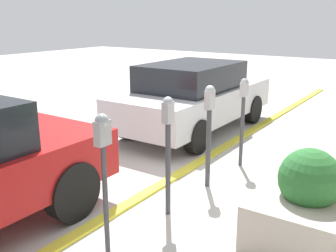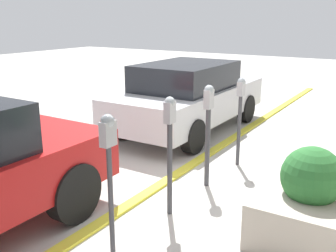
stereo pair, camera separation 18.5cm
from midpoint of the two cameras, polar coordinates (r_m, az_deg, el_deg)
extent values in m
plane|color=#ADAAA3|center=(5.64, -0.34, -9.42)|extent=(40.00, 40.00, 0.00)
cube|color=gold|center=(5.68, -1.01, -9.04)|extent=(19.00, 0.16, 0.04)
cylinder|color=#38383D|center=(3.99, -7.70, -11.09)|extent=(0.05, 0.05, 1.21)
cube|color=#99999E|center=(3.72, -8.10, -1.02)|extent=(0.16, 0.09, 0.24)
sphere|color=gray|center=(3.69, -8.17, 0.78)|extent=(0.14, 0.14, 0.14)
cylinder|color=#38383D|center=(4.81, 1.11, -6.35)|extent=(0.06, 0.06, 1.18)
cube|color=#99999E|center=(4.59, 1.15, 1.98)|extent=(0.14, 0.09, 0.26)
sphere|color=gray|center=(4.56, 1.16, 3.55)|extent=(0.12, 0.12, 0.12)
cylinder|color=#38383D|center=(5.64, 6.80, -3.25)|extent=(0.07, 0.07, 1.15)
cube|color=#99999E|center=(5.45, 7.04, 3.83)|extent=(0.16, 0.09, 0.27)
sphere|color=gray|center=(5.42, 7.09, 5.21)|extent=(0.13, 0.13, 0.13)
cylinder|color=#38383D|center=(6.50, 11.47, -0.81)|extent=(0.06, 0.06, 1.17)
cube|color=#99999E|center=(6.34, 11.81, 5.25)|extent=(0.14, 0.09, 0.23)
sphere|color=gray|center=(6.32, 11.87, 6.26)|extent=(0.12, 0.12, 0.12)
cube|color=#B2A899|center=(4.66, 20.42, -12.63)|extent=(1.22, 1.06, 0.53)
sphere|color=#28662D|center=(4.46, 21.00, -7.20)|extent=(0.66, 0.66, 0.66)
cylinder|color=black|center=(4.89, -12.63, -9.21)|extent=(0.74, 0.22, 0.74)
cube|color=#B7B7BC|center=(8.44, 4.59, 3.53)|extent=(4.17, 1.73, 0.62)
cube|color=black|center=(8.20, 4.10, 7.26)|extent=(2.17, 1.52, 0.53)
cylinder|color=black|center=(9.32, 12.76, 2.39)|extent=(0.63, 0.21, 0.63)
cylinder|color=black|center=(9.99, 4.28, 3.61)|extent=(0.63, 0.21, 0.63)
cylinder|color=black|center=(7.05, 4.93, -1.53)|extent=(0.63, 0.21, 0.63)
cylinder|color=black|center=(7.91, -5.13, 0.38)|extent=(0.63, 0.21, 0.63)
camera|label=1|loc=(0.09, 91.01, -0.28)|focal=42.00mm
camera|label=2|loc=(0.09, -88.99, 0.28)|focal=42.00mm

